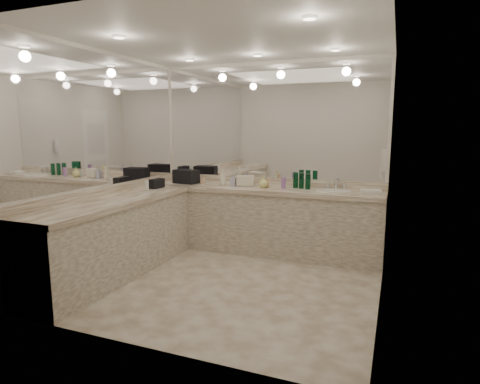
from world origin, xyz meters
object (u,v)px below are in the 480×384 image
at_px(soap_bottle_a, 223,178).
at_px(soap_bottle_c, 263,182).
at_px(sink, 333,192).
at_px(wall_phone, 384,160).
at_px(cream_cosmetic_case, 245,181).
at_px(hand_towel, 371,191).
at_px(soap_bottle_b, 233,180).
at_px(black_toiletry_bag, 186,177).

relative_size(soap_bottle_a, soap_bottle_c, 1.34).
bearing_deg(sink, wall_phone, -39.57).
distance_m(wall_phone, cream_cosmetic_case, 1.94).
distance_m(sink, soap_bottle_a, 1.54).
relative_size(hand_towel, soap_bottle_b, 1.46).
xyz_separation_m(wall_phone, cream_cosmetic_case, (-1.82, 0.54, -0.38)).
xyz_separation_m(wall_phone, soap_bottle_b, (-1.98, 0.48, -0.37)).
height_order(hand_towel, soap_bottle_c, soap_bottle_c).
relative_size(sink, soap_bottle_c, 2.72).
height_order(sink, black_toiletry_bag, black_toiletry_bag).
relative_size(wall_phone, hand_towel, 1.00).
xyz_separation_m(soap_bottle_b, soap_bottle_c, (0.45, -0.02, -0.00)).
bearing_deg(cream_cosmetic_case, soap_bottle_c, -33.33).
relative_size(black_toiletry_bag, cream_cosmetic_case, 1.46).
distance_m(sink, soap_bottle_c, 0.93).
bearing_deg(hand_towel, cream_cosmetic_case, 179.62).
bearing_deg(soap_bottle_c, sink, 2.44).
bearing_deg(black_toiletry_bag, hand_towel, 1.34).
height_order(sink, soap_bottle_c, soap_bottle_c).
xyz_separation_m(wall_phone, black_toiletry_bag, (-2.71, 0.47, -0.35)).
bearing_deg(wall_phone, black_toiletry_bag, 170.21).
height_order(wall_phone, hand_towel, wall_phone).
bearing_deg(black_toiletry_bag, soap_bottle_c, -0.37).
height_order(soap_bottle_a, soap_bottle_c, soap_bottle_a).
bearing_deg(black_toiletry_bag, wall_phone, -9.79).
distance_m(black_toiletry_bag, cream_cosmetic_case, 0.90).
xyz_separation_m(wall_phone, soap_bottle_c, (-1.53, 0.46, -0.37)).
bearing_deg(cream_cosmetic_case, soap_bottle_a, 172.11).
xyz_separation_m(sink, soap_bottle_a, (-1.54, -0.02, 0.11)).
xyz_separation_m(hand_towel, soap_bottle_a, (-1.99, -0.05, 0.09)).
relative_size(sink, soap_bottle_a, 2.03).
xyz_separation_m(soap_bottle_a, soap_bottle_c, (0.61, -0.02, -0.03)).
xyz_separation_m(black_toiletry_bag, soap_bottle_c, (1.18, -0.01, -0.02)).
distance_m(hand_towel, soap_bottle_c, 1.39).
bearing_deg(soap_bottle_a, black_toiletry_bag, -178.56).
bearing_deg(wall_phone, soap_bottle_c, 163.29).
bearing_deg(sink, soap_bottle_a, -179.35).
relative_size(sink, cream_cosmetic_case, 1.89).
relative_size(wall_phone, soap_bottle_a, 1.11).
distance_m(soap_bottle_b, soap_bottle_c, 0.45).
bearing_deg(soap_bottle_a, soap_bottle_b, 0.32).
bearing_deg(soap_bottle_b, wall_phone, -13.72).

